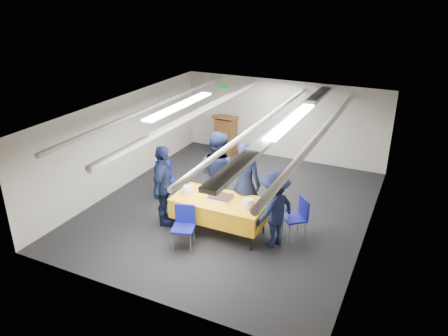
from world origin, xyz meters
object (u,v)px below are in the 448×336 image
(sheet_cake, at_px, (221,197))
(podium, at_px, (226,134))
(sailor_d, at_px, (274,210))
(sailor_a, at_px, (245,185))
(serving_table, at_px, (220,208))
(sailor_c, at_px, (163,186))
(chair_left, at_px, (165,175))
(sailor_b, at_px, (217,174))
(chair_near, at_px, (184,222))
(chair_right, at_px, (299,214))

(sheet_cake, distance_m, podium, 4.53)
(sheet_cake, bearing_deg, sailor_d, 1.96)
(sailor_a, xyz_separation_m, sailor_d, (0.83, -0.48, -0.15))
(serving_table, xyz_separation_m, sailor_c, (-1.23, -0.18, 0.33))
(chair_left, relative_size, sailor_b, 0.45)
(podium, height_order, chair_left, podium)
(sailor_c, height_order, sailor_d, sailor_c)
(sheet_cake, height_order, podium, podium)
(chair_left, distance_m, sailor_b, 1.66)
(sheet_cake, relative_size, chair_near, 0.55)
(serving_table, xyz_separation_m, chair_right, (1.51, 0.52, -0.03))
(sheet_cake, distance_m, sailor_c, 1.26)
(chair_left, bearing_deg, sailor_a, -11.14)
(chair_near, bearing_deg, podium, 106.26)
(chair_right, distance_m, sailor_c, 2.85)
(podium, distance_m, chair_right, 4.93)
(sailor_b, relative_size, sailor_c, 1.09)
(sailor_b, bearing_deg, sailor_d, 164.29)
(chair_right, bearing_deg, serving_table, -160.92)
(sailor_b, bearing_deg, chair_right, -178.27)
(sailor_c, bearing_deg, chair_near, -141.94)
(sheet_cake, bearing_deg, chair_left, 153.97)
(serving_table, bearing_deg, chair_right, 19.08)
(chair_left, relative_size, sailor_d, 0.56)
(chair_right, relative_size, sailor_c, 0.49)
(sheet_cake, bearing_deg, chair_right, 18.79)
(sailor_a, height_order, sailor_d, sailor_a)
(chair_near, bearing_deg, chair_left, 132.07)
(podium, distance_m, chair_left, 3.17)
(serving_table, xyz_separation_m, chair_left, (-1.97, 0.98, -0.03))
(sheet_cake, relative_size, sailor_b, 0.24)
(serving_table, relative_size, sailor_b, 0.98)
(podium, relative_size, sailor_a, 0.67)
(chair_near, xyz_separation_m, sailor_c, (-0.82, 0.58, 0.36))
(podium, relative_size, sailor_d, 0.80)
(sheet_cake, height_order, sailor_b, sailor_b)
(podium, xyz_separation_m, sailor_d, (2.98, -4.10, 0.17))
(serving_table, bearing_deg, sailor_a, 58.40)
(podium, xyz_separation_m, sailor_c, (0.61, -4.33, 0.28))
(sailor_d, bearing_deg, serving_table, -64.04)
(sailor_c, bearing_deg, sailor_b, -60.81)
(chair_right, bearing_deg, podium, 132.69)
(sailor_d, bearing_deg, sheet_cake, -64.67)
(sailor_a, relative_size, sailor_b, 0.96)
(chair_right, xyz_separation_m, sailor_b, (-1.90, 0.17, 0.44))
(serving_table, height_order, sheet_cake, sheet_cake)
(serving_table, height_order, chair_right, chair_right)
(chair_near, bearing_deg, serving_table, 61.92)
(chair_left, height_order, sailor_c, sailor_c)
(sailor_a, bearing_deg, sailor_d, 141.38)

